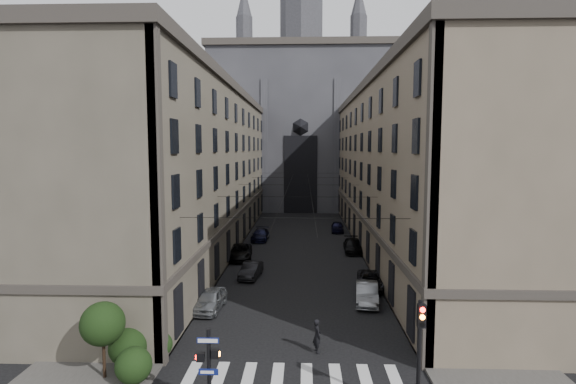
# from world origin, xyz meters

# --- Properties ---
(sidewalk_left) EXTENTS (7.00, 80.00, 0.15)m
(sidewalk_left) POSITION_xyz_m (-10.50, 36.00, 0.07)
(sidewalk_left) COLOR #383533
(sidewalk_left) RESTS_ON ground
(sidewalk_right) EXTENTS (7.00, 80.00, 0.15)m
(sidewalk_right) POSITION_xyz_m (10.50, 36.00, 0.07)
(sidewalk_right) COLOR #383533
(sidewalk_right) RESTS_ON ground
(zebra_crossing) EXTENTS (11.00, 3.20, 0.01)m
(zebra_crossing) POSITION_xyz_m (0.00, 5.00, 0.01)
(zebra_crossing) COLOR beige
(zebra_crossing) RESTS_ON ground
(building_left) EXTENTS (13.60, 60.60, 18.85)m
(building_left) POSITION_xyz_m (-13.44, 36.00, 9.34)
(building_left) COLOR #4C463A
(building_left) RESTS_ON ground
(building_right) EXTENTS (13.60, 60.60, 18.85)m
(building_right) POSITION_xyz_m (13.44, 36.00, 9.34)
(building_right) COLOR brown
(building_right) RESTS_ON ground
(gothic_tower) EXTENTS (35.00, 23.00, 58.00)m
(gothic_tower) POSITION_xyz_m (0.00, 74.96, 17.80)
(gothic_tower) COLOR #2D2D33
(gothic_tower) RESTS_ON ground
(pedestrian_signal_left) EXTENTS (1.02, 0.38, 4.00)m
(pedestrian_signal_left) POSITION_xyz_m (-3.51, 1.50, 2.32)
(pedestrian_signal_left) COLOR black
(pedestrian_signal_left) RESTS_ON ground
(traffic_light_right) EXTENTS (0.34, 0.50, 5.20)m
(traffic_light_right) POSITION_xyz_m (5.60, 1.92, 3.29)
(traffic_light_right) COLOR black
(traffic_light_right) RESTS_ON ground
(shrub_cluster) EXTENTS (3.90, 4.40, 3.90)m
(shrub_cluster) POSITION_xyz_m (-8.72, 5.01, 1.80)
(shrub_cluster) COLOR black
(shrub_cluster) RESTS_ON sidewalk_left
(tram_wires) EXTENTS (14.00, 60.00, 0.43)m
(tram_wires) POSITION_xyz_m (0.00, 35.63, 7.25)
(tram_wires) COLOR black
(tram_wires) RESTS_ON ground
(car_left_near) EXTENTS (2.09, 4.50, 1.49)m
(car_left_near) POSITION_xyz_m (-6.20, 14.52, 0.75)
(car_left_near) COLOR gray
(car_left_near) RESTS_ON ground
(car_left_midnear) EXTENTS (1.97, 4.35, 1.39)m
(car_left_midnear) POSITION_xyz_m (-4.20, 22.83, 0.69)
(car_left_midnear) COLOR black
(car_left_midnear) RESTS_ON ground
(car_left_midfar) EXTENTS (3.00, 5.67, 1.52)m
(car_left_midfar) POSITION_xyz_m (-6.20, 29.65, 0.76)
(car_left_midfar) COLOR black
(car_left_midfar) RESTS_ON ground
(car_left_far) EXTENTS (2.16, 4.97, 1.42)m
(car_left_far) POSITION_xyz_m (-4.94, 39.45, 0.71)
(car_left_far) COLOR black
(car_left_far) RESTS_ON ground
(car_right_near) EXTENTS (2.15, 4.82, 1.54)m
(car_right_near) POSITION_xyz_m (5.39, 16.39, 0.77)
(car_right_near) COLOR slate
(car_right_near) RESTS_ON ground
(car_right_midnear) EXTENTS (2.87, 5.13, 1.36)m
(car_right_midnear) POSITION_xyz_m (6.20, 20.14, 0.68)
(car_right_midnear) COLOR black
(car_right_midnear) RESTS_ON ground
(car_right_midfar) EXTENTS (2.22, 5.14, 1.47)m
(car_right_midfar) POSITION_xyz_m (6.20, 33.29, 0.74)
(car_right_midfar) COLOR black
(car_right_midfar) RESTS_ON ground
(car_right_far) EXTENTS (1.94, 4.31, 1.44)m
(car_right_far) POSITION_xyz_m (5.35, 45.62, 0.72)
(car_right_far) COLOR black
(car_right_far) RESTS_ON ground
(pedestrian) EXTENTS (0.67, 0.83, 1.96)m
(pedestrian) POSITION_xyz_m (1.36, 8.00, 0.98)
(pedestrian) COLOR black
(pedestrian) RESTS_ON ground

